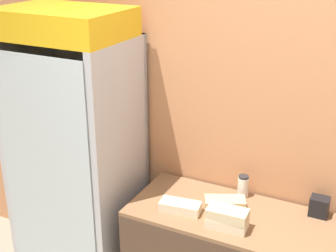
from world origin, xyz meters
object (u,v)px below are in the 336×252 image
object	(u,v)px
sandwich_stack_middle	(227,214)
condiment_jar	(243,186)
sandwich_flat_right	(225,203)
napkin_dispenser	(319,206)
sandwich_stack_bottom	(227,223)
beverage_cooler	(80,143)
sandwich_flat_left	(180,207)

from	to	relation	value
sandwich_stack_middle	condiment_jar	size ratio (longest dim) A/B	1.62
sandwich_flat_right	napkin_dispenser	distance (m)	0.56
condiment_jar	napkin_dispenser	distance (m)	0.48
sandwich_flat_right	sandwich_stack_middle	bearing A→B (deg)	-66.90
sandwich_stack_bottom	condiment_jar	size ratio (longest dim) A/B	1.63
beverage_cooler	sandwich_stack_middle	world-z (taller)	beverage_cooler
sandwich_flat_right	condiment_jar	bearing A→B (deg)	70.67
beverage_cooler	sandwich_flat_right	xyz separation A→B (m)	(1.06, 0.03, -0.20)
sandwich_flat_right	napkin_dispenser	bearing A→B (deg)	16.58
sandwich_flat_right	condiment_jar	world-z (taller)	condiment_jar
condiment_jar	napkin_dispenser	world-z (taller)	condiment_jar
sandwich_flat_left	sandwich_stack_middle	bearing A→B (deg)	-6.98
sandwich_stack_bottom	sandwich_flat_right	world-z (taller)	sandwich_stack_bottom
sandwich_stack_bottom	sandwich_flat_right	bearing A→B (deg)	113.10
beverage_cooler	napkin_dispenser	bearing A→B (deg)	6.92
sandwich_stack_bottom	sandwich_flat_left	xyz separation A→B (m)	(-0.32, 0.04, 0.00)
sandwich_flat_left	sandwich_stack_bottom	bearing A→B (deg)	-6.98
beverage_cooler	sandwich_flat_left	world-z (taller)	beverage_cooler
sandwich_stack_bottom	sandwich_flat_right	size ratio (longest dim) A/B	0.87
beverage_cooler	sandwich_stack_middle	distance (m)	1.18
beverage_cooler	sandwich_flat_left	bearing A→B (deg)	-9.50
sandwich_flat_left	condiment_jar	xyz separation A→B (m)	(0.28, 0.34, 0.04)
condiment_jar	sandwich_stack_bottom	bearing A→B (deg)	-85.29
sandwich_stack_bottom	napkin_dispenser	bearing A→B (deg)	39.86
sandwich_stack_middle	sandwich_flat_right	bearing A→B (deg)	113.10
sandwich_flat_left	sandwich_flat_right	size ratio (longest dim) A/B	0.94
sandwich_stack_middle	sandwich_flat_left	xyz separation A→B (m)	(-0.32, 0.04, -0.06)
beverage_cooler	napkin_dispenser	distance (m)	1.62
beverage_cooler	sandwich_flat_left	xyz separation A→B (m)	(0.84, -0.14, -0.20)
sandwich_flat_left	sandwich_flat_right	distance (m)	0.28
sandwich_stack_middle	sandwich_flat_left	bearing A→B (deg)	173.02
napkin_dispenser	sandwich_flat_left	bearing A→B (deg)	-156.30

